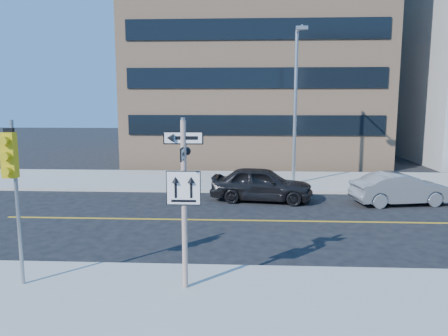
# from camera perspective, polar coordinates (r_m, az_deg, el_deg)

# --- Properties ---
(ground) EXTENTS (120.00, 120.00, 0.00)m
(ground) POSITION_cam_1_polar(r_m,az_deg,el_deg) (13.27, -3.53, -11.45)
(ground) COLOR black
(ground) RESTS_ON ground
(sign_pole) EXTENTS (0.92, 0.92, 4.06)m
(sign_pole) POSITION_cam_1_polar(r_m,az_deg,el_deg) (10.19, -5.25, -3.44)
(sign_pole) COLOR silver
(sign_pole) RESTS_ON near_sidewalk
(traffic_signal) EXTENTS (0.32, 0.45, 4.00)m
(traffic_signal) POSITION_cam_1_polar(r_m,az_deg,el_deg) (11.23, -26.05, -0.09)
(traffic_signal) COLOR gray
(traffic_signal) RESTS_ON near_sidewalk
(parked_car_a) EXTENTS (2.45, 4.84, 1.58)m
(parked_car_a) POSITION_cam_1_polar(r_m,az_deg,el_deg) (20.14, 4.93, -2.09)
(parked_car_a) COLOR black
(parked_car_a) RESTS_ON ground
(parked_car_b) EXTENTS (2.24, 4.49, 1.42)m
(parked_car_b) POSITION_cam_1_polar(r_m,az_deg,el_deg) (20.93, 22.10, -2.53)
(parked_car_b) COLOR slate
(parked_car_b) RESTS_ON ground
(streetlight_a) EXTENTS (0.55, 2.25, 8.00)m
(streetlight_a) POSITION_cam_1_polar(r_m,az_deg,el_deg) (23.26, 9.37, 9.12)
(streetlight_a) COLOR gray
(streetlight_a) RESTS_ON far_sidewalk
(building_brick) EXTENTS (18.00, 18.00, 18.00)m
(building_brick) POSITION_cam_1_polar(r_m,az_deg,el_deg) (37.63, 3.91, 15.55)
(building_brick) COLOR tan
(building_brick) RESTS_ON ground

